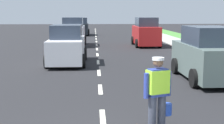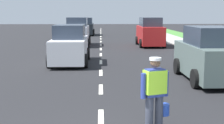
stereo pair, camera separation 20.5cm
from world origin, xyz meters
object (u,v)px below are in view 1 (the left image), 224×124
at_px(road_worker, 158,91).
at_px(car_oncoming_third, 81,27).
at_px(car_parked_curbside, 208,55).
at_px(car_parked_far, 146,33).
at_px(car_oncoming_lead, 67,46).
at_px(car_oncoming_second, 73,33).

xyz_separation_m(road_worker, car_oncoming_third, (-2.99, 30.46, 0.03)).
distance_m(car_parked_curbside, car_oncoming_third, 25.94).
relative_size(car_parked_far, car_oncoming_third, 0.98).
bearing_deg(car_oncoming_lead, car_oncoming_third, 90.54).
relative_size(road_worker, car_oncoming_lead, 0.40).
relative_size(car_oncoming_second, car_oncoming_third, 0.94).
height_order(car_parked_curbside, car_oncoming_third, car_parked_curbside).
bearing_deg(car_parked_curbside, road_worker, -120.10).
height_order(car_parked_far, car_oncoming_second, car_parked_far).
distance_m(car_parked_far, car_oncoming_third, 13.77).
height_order(road_worker, car_parked_far, car_parked_far).
relative_size(road_worker, car_parked_far, 0.40).
bearing_deg(car_oncoming_lead, car_oncoming_second, 91.69).
distance_m(car_oncoming_second, car_oncoming_third, 11.99).
relative_size(car_parked_far, car_oncoming_second, 1.04).
bearing_deg(car_oncoming_second, car_parked_curbside, -65.30).
xyz_separation_m(road_worker, car_parked_far, (2.71, 17.92, 0.12)).
bearing_deg(car_parked_curbside, car_oncoming_second, 114.70).
distance_m(car_parked_curbside, car_oncoming_lead, 7.25).
height_order(car_parked_curbside, car_oncoming_lead, car_parked_curbside).
distance_m(car_parked_far, car_oncoming_second, 5.79).
bearing_deg(car_oncoming_second, car_oncoming_third, 89.68).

